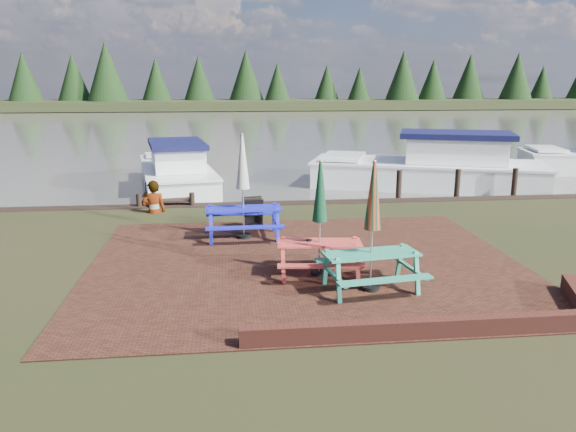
# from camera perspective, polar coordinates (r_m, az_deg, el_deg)

# --- Properties ---
(ground) EXTENTS (120.00, 120.00, 0.00)m
(ground) POSITION_cam_1_polar(r_m,az_deg,el_deg) (10.93, 2.59, -6.61)
(ground) COLOR black
(ground) RESTS_ON ground
(paving) EXTENTS (9.00, 7.50, 0.02)m
(paving) POSITION_cam_1_polar(r_m,az_deg,el_deg) (11.86, 1.85, -4.90)
(paving) COLOR #341910
(paving) RESTS_ON ground
(brick_wall) EXTENTS (6.21, 1.79, 0.30)m
(brick_wall) POSITION_cam_1_polar(r_m,az_deg,el_deg) (9.32, 18.36, -10.06)
(brick_wall) COLOR #4C1E16
(brick_wall) RESTS_ON ground
(water) EXTENTS (120.00, 60.00, 0.02)m
(water) POSITION_cam_1_polar(r_m,az_deg,el_deg) (47.30, -4.38, 9.10)
(water) COLOR #48463E
(water) RESTS_ON ground
(far_treeline) EXTENTS (120.00, 10.00, 8.10)m
(far_treeline) POSITION_cam_1_polar(r_m,az_deg,el_deg) (76.14, -5.22, 13.31)
(far_treeline) COLOR black
(far_treeline) RESTS_ON ground
(picnic_table_teal) EXTENTS (1.93, 1.76, 2.40)m
(picnic_table_teal) POSITION_cam_1_polar(r_m,az_deg,el_deg) (10.30, 8.48, -3.11)
(picnic_table_teal) COLOR #2B8D6F
(picnic_table_teal) RESTS_ON ground
(picnic_table_red) EXTENTS (1.78, 1.62, 2.28)m
(picnic_table_red) POSITION_cam_1_polar(r_m,az_deg,el_deg) (10.98, 3.23, -2.12)
(picnic_table_red) COLOR #D63E36
(picnic_table_red) RESTS_ON ground
(picnic_table_blue) EXTENTS (1.86, 1.66, 2.53)m
(picnic_table_blue) POSITION_cam_1_polar(r_m,az_deg,el_deg) (13.59, -4.57, 1.33)
(picnic_table_blue) COLOR #191DBD
(picnic_table_blue) RESTS_ON ground
(chalkboard) EXTENTS (0.54, 0.57, 0.83)m
(chalkboard) POSITION_cam_1_polar(r_m,az_deg,el_deg) (14.47, -3.60, 0.26)
(chalkboard) COLOR black
(chalkboard) RESTS_ON ground
(jetty) EXTENTS (1.76, 9.08, 1.00)m
(jetty) POSITION_cam_1_polar(r_m,az_deg,el_deg) (21.79, -11.20, 3.75)
(jetty) COLOR black
(jetty) RESTS_ON ground
(boat_jetty) EXTENTS (3.52, 7.25, 2.01)m
(boat_jetty) POSITION_cam_1_polar(r_m,az_deg,el_deg) (21.23, -11.25, 4.28)
(boat_jetty) COLOR white
(boat_jetty) RESTS_ON ground
(boat_near) EXTENTS (9.01, 5.65, 2.30)m
(boat_near) POSITION_cam_1_polar(r_m,az_deg,el_deg) (21.81, 14.40, 4.58)
(boat_near) COLOR white
(boat_near) RESTS_ON ground
(person) EXTENTS (0.75, 0.56, 1.89)m
(person) POSITION_cam_1_polar(r_m,az_deg,el_deg) (16.65, -13.62, 3.49)
(person) COLOR gray
(person) RESTS_ON ground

